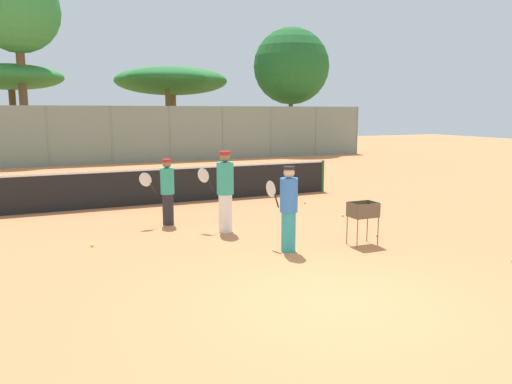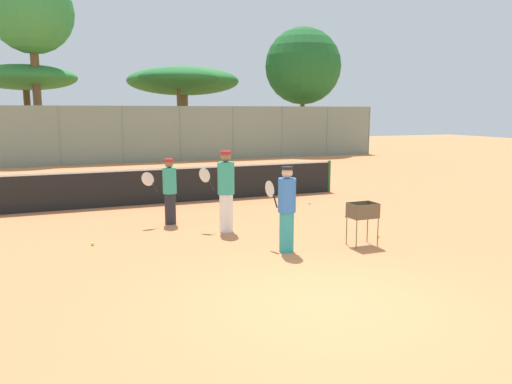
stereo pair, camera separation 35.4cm
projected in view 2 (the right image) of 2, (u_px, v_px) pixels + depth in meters
ground_plane at (329, 305)px, 7.09m from camera, size 80.00×80.00×0.00m
tennis_net at (180, 184)px, 14.98m from camera, size 10.43×0.10×1.07m
back_fence at (123, 135)px, 26.02m from camera, size 30.77×0.08×3.00m
tree_0 at (303, 66)px, 32.18m from camera, size 4.90×4.90×8.04m
tree_1 at (31, 13)px, 27.09m from camera, size 4.48×4.48×10.30m
tree_2 at (183, 82)px, 32.56m from camera, size 7.25×7.25×5.56m
tree_4 at (178, 79)px, 30.10m from camera, size 4.94×4.94×5.30m
tree_5 at (25, 78)px, 29.20m from camera, size 5.85×5.85×5.40m
player_white_outfit at (169, 190)px, 12.05m from camera, size 0.88×0.33×1.59m
player_red_cap at (286, 208)px, 9.65m from camera, size 0.38×0.88×1.68m
player_yellow_shirt at (226, 190)px, 11.26m from camera, size 0.72×0.75×1.84m
ball_cart at (363, 214)px, 10.12m from camera, size 0.56×0.41×0.89m
tennis_ball_0 at (93, 244)px, 10.22m from camera, size 0.07×0.07×0.07m
tennis_ball_1 at (346, 216)px, 12.93m from camera, size 0.07×0.07×0.07m
tennis_ball_2 at (310, 203)px, 14.75m from camera, size 0.07×0.07×0.07m
tennis_ball_4 at (378, 236)px, 10.84m from camera, size 0.07×0.07×0.07m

